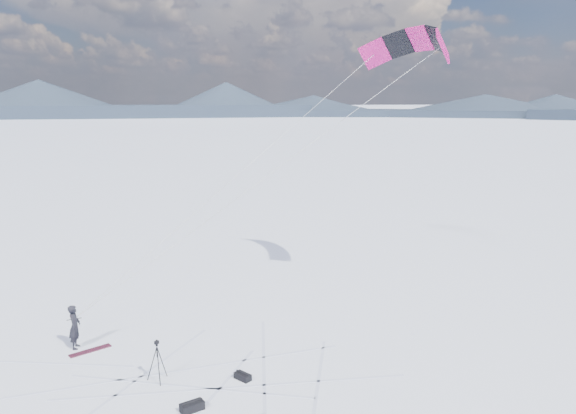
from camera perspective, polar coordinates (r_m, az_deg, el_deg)
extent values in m
plane|color=white|center=(20.39, -13.70, -17.58)|extent=(1800.00, 1800.00, 0.00)
cube|color=black|center=(335.01, 18.38, 9.10)|extent=(150.19, 119.71, 4.54)
cone|color=black|center=(334.97, 18.40, 9.49)|extent=(88.58, 88.58, 8.00)
cube|color=black|center=(337.41, 0.12, 9.66)|extent=(156.46, 80.45, 4.54)
cone|color=black|center=(337.37, 0.12, 10.04)|extent=(77.75, 77.75, 8.00)
cube|color=black|center=(338.03, -18.06, 9.13)|extent=(153.20, 57.23, 4.54)
cone|color=black|center=(337.99, -18.08, 9.52)|extent=(69.07, 69.07, 8.00)
cube|color=silver|center=(21.01, -18.25, -16.91)|extent=(6.45, 7.79, 0.01)
cube|color=silver|center=(22.98, -13.41, -14.14)|extent=(11.66, 3.07, 0.01)
cube|color=silver|center=(20.17, -3.22, -17.59)|extent=(6.52, 4.83, 0.01)
cube|color=silver|center=(22.48, 0.12, -14.41)|extent=(8.85, 4.87, 0.01)
imported|color=black|center=(24.22, -20.71, -13.23)|extent=(0.48, 0.68, 1.76)
cube|color=maroon|center=(23.74, -19.45, -13.60)|extent=(1.56, 1.00, 0.04)
cylinder|color=black|center=(20.71, -12.67, -15.10)|extent=(0.35, 0.29, 1.27)
cylinder|color=black|center=(20.66, -13.64, -15.20)|extent=(0.41, 0.18, 1.27)
cylinder|color=black|center=(20.42, -13.01, -15.50)|extent=(0.10, 0.42, 1.27)
cylinder|color=black|center=(20.41, -13.16, -14.14)|extent=(0.04, 0.04, 0.38)
cube|color=black|center=(20.30, -13.19, -13.50)|extent=(0.11, 0.11, 0.05)
cube|color=black|center=(20.26, -13.20, -13.25)|extent=(0.17, 0.17, 0.11)
cylinder|color=black|center=(20.35, -13.21, -13.13)|extent=(0.08, 0.11, 0.08)
cube|color=black|center=(18.90, -9.72, -19.36)|extent=(0.81, 0.59, 0.28)
cylinder|color=black|center=(18.82, -9.73, -18.95)|extent=(0.68, 0.32, 0.07)
cube|color=black|center=(20.47, -4.63, -16.79)|extent=(0.60, 0.67, 0.23)
cylinder|color=black|center=(20.41, -4.63, -16.46)|extent=(0.40, 0.51, 0.07)
cube|color=#BC126A|center=(26.59, 15.45, 15.52)|extent=(1.30, 1.36, 1.64)
cube|color=black|center=(27.88, 14.79, 16.17)|extent=(0.88, 1.52, 1.40)
cube|color=#BC126A|center=(29.07, 13.25, 16.29)|extent=(1.11, 1.51, 1.12)
cube|color=black|center=(29.98, 11.15, 15.92)|extent=(1.47, 1.35, 1.40)
cube|color=#BC126A|center=(30.50, 8.82, 15.13)|extent=(1.74, 1.01, 1.64)
cylinder|color=#9999A0|center=(23.31, -1.87, 3.38)|extent=(15.92, 1.39, 10.75)
cylinder|color=#9999A0|center=(25.60, -4.30, 4.03)|extent=(14.70, 6.29, 10.75)
cylinder|color=black|center=(23.77, -20.91, -10.59)|extent=(0.54, 0.16, 0.03)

